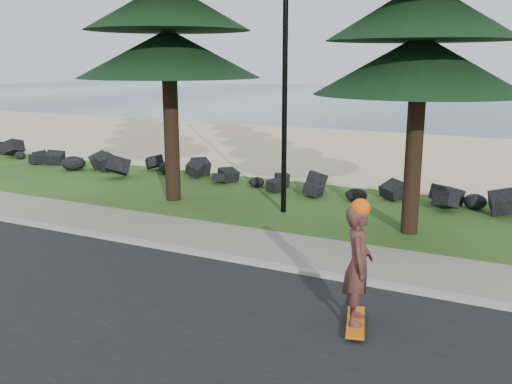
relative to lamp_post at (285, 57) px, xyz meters
The scene contains 9 objects.
ground 5.23m from the lamp_post, 90.00° to the right, with size 160.00×160.00×0.00m, color #224916.
road 8.74m from the lamp_post, 90.00° to the right, with size 160.00×7.00×0.02m, color black.
kerb 5.79m from the lamp_post, 90.00° to the right, with size 160.00×0.20×0.10m, color #A9A298.
sidewalk 5.08m from the lamp_post, 90.00° to the right, with size 160.00×2.00×0.08m, color gray.
beach_sand 12.03m from the lamp_post, 90.00° to the left, with size 160.00×15.00×0.01m, color #CBC187.
ocean 47.98m from the lamp_post, 90.00° to the left, with size 160.00×58.00×0.01m, color #375169.
seawall_boulders 4.78m from the lamp_post, 90.00° to the left, with size 60.00×2.40×1.10m, color black, non-canonical shape.
lamp_post is the anchor object (origin of this frame).
skateboarder 7.68m from the lamp_post, 56.81° to the right, with size 0.61×1.14×2.06m.
Camera 1 is at (6.13, -10.66, 4.07)m, focal length 40.00 mm.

